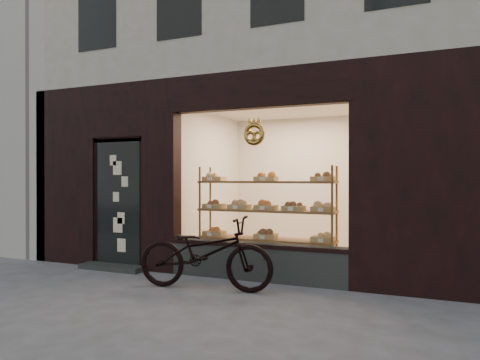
% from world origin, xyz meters
% --- Properties ---
extents(ground, '(90.00, 90.00, 0.00)m').
position_xyz_m(ground, '(0.00, 0.00, 0.00)').
color(ground, '#525252').
extents(display_shelf, '(2.20, 0.45, 1.70)m').
position_xyz_m(display_shelf, '(0.45, 2.55, 0.85)').
color(display_shelf, brown).
rests_on(display_shelf, ground).
extents(bicycle, '(1.96, 0.89, 1.00)m').
position_xyz_m(bicycle, '(-0.02, 1.35, 0.50)').
color(bicycle, black).
rests_on(bicycle, ground).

